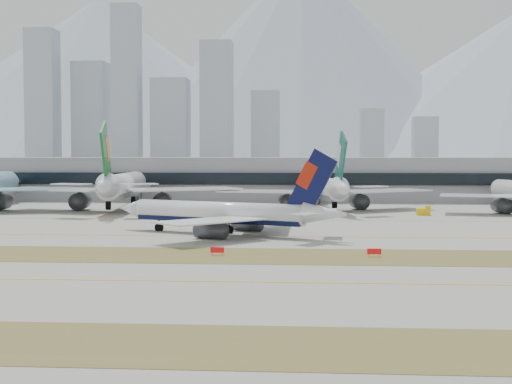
# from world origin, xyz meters

# --- Properties ---
(ground) EXTENTS (3000.00, 3000.00, 0.00)m
(ground) POSITION_xyz_m (0.00, 0.00, 0.00)
(ground) COLOR gray
(ground) RESTS_ON ground
(apron_markings) EXTENTS (360.00, 122.22, 0.06)m
(apron_markings) POSITION_xyz_m (0.00, -53.95, 0.02)
(apron_markings) COLOR brown
(apron_markings) RESTS_ON ground
(taxiing_airliner) EXTENTS (49.13, 41.57, 17.36)m
(taxiing_airliner) POSITION_xyz_m (-7.20, -2.71, 4.19)
(taxiing_airliner) COLOR white
(taxiing_airliner) RESTS_ON ground
(widebody_eva) EXTENTS (69.94, 68.70, 25.02)m
(widebody_eva) POSITION_xyz_m (-44.56, 59.76, 6.65)
(widebody_eva) COLOR white
(widebody_eva) RESTS_ON ground
(widebody_cathay) EXTENTS (62.07, 61.56, 22.52)m
(widebody_cathay) POSITION_xyz_m (13.61, 64.81, 5.99)
(widebody_cathay) COLOR white
(widebody_cathay) RESTS_ON ground
(terminal) EXTENTS (280.00, 43.10, 15.00)m
(terminal) POSITION_xyz_m (0.00, 114.84, 7.50)
(terminal) COLOR gray
(terminal) RESTS_ON ground
(hold_sign_left) EXTENTS (2.20, 0.15, 1.35)m
(hold_sign_left) POSITION_xyz_m (-5.42, -32.00, 0.88)
(hold_sign_left) COLOR red
(hold_sign_left) RESTS_ON ground
(hold_sign_right) EXTENTS (2.20, 0.15, 1.35)m
(hold_sign_right) POSITION_xyz_m (19.26, -32.00, 0.88)
(hold_sign_right) COLOR red
(hold_sign_right) RESTS_ON ground
(gse_b) EXTENTS (3.55, 2.00, 2.60)m
(gse_b) POSITION_xyz_m (-26.08, 35.99, 1.05)
(gse_b) COLOR yellow
(gse_b) RESTS_ON ground
(gse_c) EXTENTS (3.55, 2.00, 2.60)m
(gse_c) POSITION_xyz_m (39.82, 46.44, 1.05)
(gse_c) COLOR yellow
(gse_c) RESTS_ON ground
(city_skyline) EXTENTS (342.00, 49.80, 140.00)m
(city_skyline) POSITION_xyz_m (-106.76, 453.42, 49.80)
(city_skyline) COLOR #9EA9B3
(city_skyline) RESTS_ON ground
(mountain_ridge) EXTENTS (2830.00, 1120.00, 470.00)m
(mountain_ridge) POSITION_xyz_m (33.00, 1404.14, 181.85)
(mountain_ridge) COLOR #9EA8B7
(mountain_ridge) RESTS_ON ground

